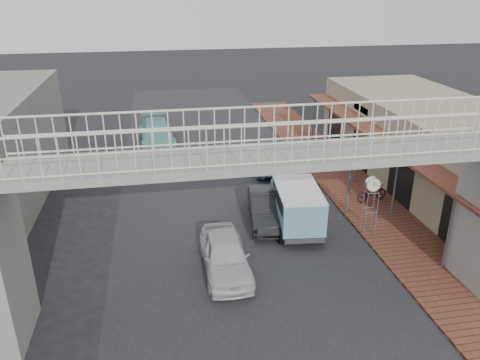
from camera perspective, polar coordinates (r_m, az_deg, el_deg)
name	(u,v)px	position (r m, az deg, el deg)	size (l,w,h in m)	color
ground	(241,244)	(18.79, 0.08, -7.87)	(120.00, 120.00, 0.00)	black
road_strip	(241,244)	(18.79, 0.08, -7.86)	(10.00, 60.00, 0.01)	black
sidewalk	(363,200)	(23.16, 14.77, -2.32)	(3.00, 40.00, 0.10)	brown
shophouse_row	(443,149)	(25.40, 23.53, 3.51)	(7.20, 18.00, 4.00)	gray
footbridge	(265,220)	(13.82, 3.04, -4.87)	(16.40, 2.40, 6.34)	gray
white_hatchback	(225,255)	(16.87, -1.82, -9.11)	(1.59, 3.96, 1.35)	silver
dark_sedan	(266,208)	(20.25, 3.19, -3.41)	(1.38, 3.96, 1.31)	black
angkot_curb	(271,157)	(26.22, 3.82, 2.81)	(2.13, 4.61, 1.28)	#78B1D1
angkot_far	(157,133)	(30.68, -10.11, 5.70)	(2.08, 5.13, 1.49)	#67B0B3
angkot_van	(297,202)	(19.62, 6.94, -2.66)	(2.12, 4.03, 1.90)	black
motorcycle_near	(372,193)	(22.85, 15.78, -1.49)	(0.56, 1.60, 0.84)	black
motorcycle_far	(309,153)	(27.14, 8.43, 3.31)	(0.51, 1.80, 1.08)	black
street_clock	(372,187)	(19.27, 15.85, -0.80)	(0.62, 0.51, 2.48)	#59595B
arrow_sign	(371,157)	(20.73, 15.73, 2.74)	(2.00, 1.34, 3.31)	#59595B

